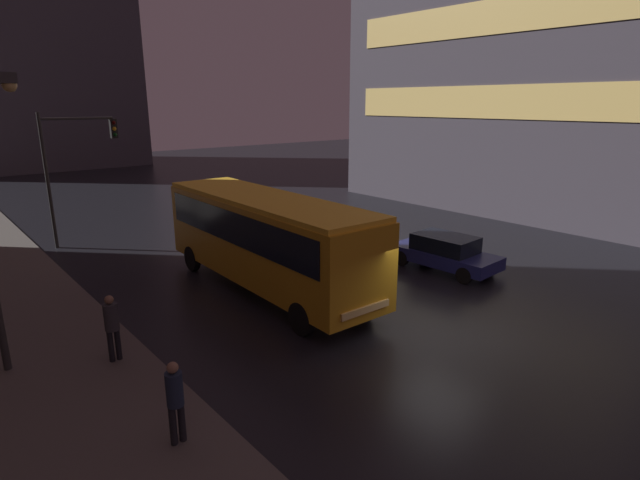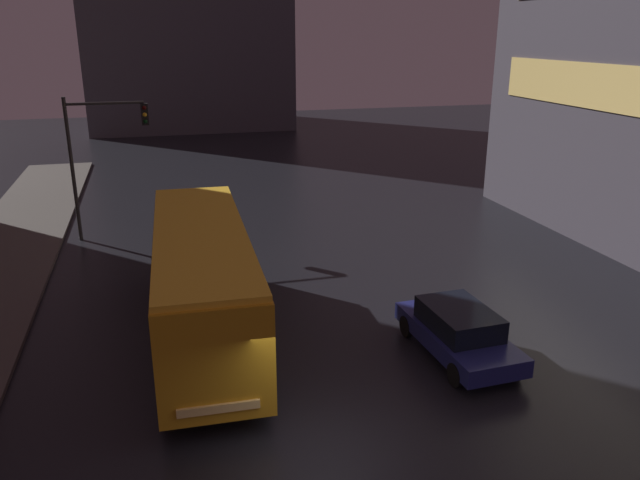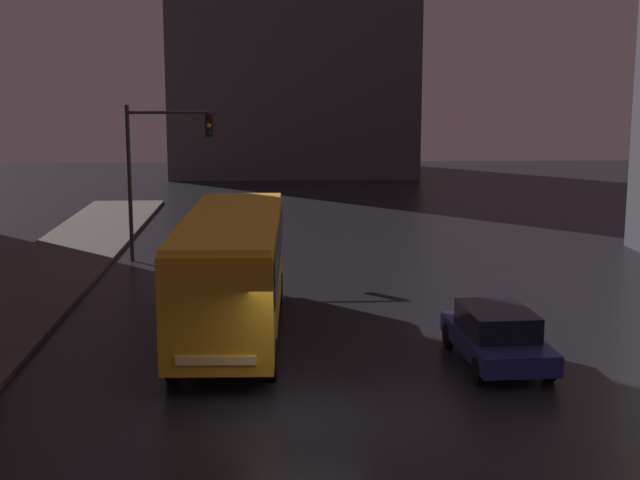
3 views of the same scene
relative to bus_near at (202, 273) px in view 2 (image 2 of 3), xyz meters
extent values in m
plane|color=black|center=(1.83, -6.20, -2.10)|extent=(120.00, 120.00, 0.00)
cube|color=#E0B25B|center=(-6.15, 45.11, 6.49)|extent=(0.24, 10.20, 1.80)
cube|color=orange|center=(0.00, 0.00, -0.20)|extent=(2.88, 10.27, 2.70)
cube|color=black|center=(0.00, 0.00, 0.40)|extent=(2.92, 9.45, 1.10)
cube|color=yellow|center=(0.00, 0.00, 1.23)|extent=(2.83, 10.06, 0.16)
cube|color=#F4CC72|center=(-0.16, -5.11, -1.15)|extent=(1.79, 0.16, 0.20)
cylinder|color=black|center=(1.06, -3.73, -1.60)|extent=(0.28, 1.01, 1.00)
cylinder|color=black|center=(-1.30, -3.65, -1.60)|extent=(0.28, 1.01, 1.00)
cylinder|color=black|center=(1.30, 3.66, -1.60)|extent=(0.28, 1.01, 1.00)
cylinder|color=black|center=(-1.06, 3.73, -1.60)|extent=(0.28, 1.01, 1.00)
cube|color=navy|center=(6.73, -2.75, -1.55)|extent=(2.08, 4.40, 0.50)
cube|color=black|center=(6.73, -2.75, -0.99)|extent=(1.70, 2.45, 0.62)
cylinder|color=black|center=(7.66, -4.16, -1.78)|extent=(0.23, 0.65, 0.64)
cylinder|color=black|center=(5.95, -4.24, -1.78)|extent=(0.23, 0.65, 0.64)
cylinder|color=black|center=(7.52, -1.25, -1.78)|extent=(0.23, 0.65, 0.64)
cylinder|color=black|center=(5.81, -1.33, -1.78)|extent=(0.23, 0.65, 0.64)
cylinder|color=#2D2D2D|center=(-4.42, 10.79, 0.97)|extent=(0.16, 0.16, 6.13)
cylinder|color=#2D2D2D|center=(-2.85, 10.79, 3.73)|extent=(3.14, 0.12, 0.12)
cube|color=black|center=(-1.29, 10.79, 3.23)|extent=(0.30, 0.24, 0.90)
sphere|color=#390706|center=(-1.29, 10.65, 3.51)|extent=(0.18, 0.18, 0.18)
sphere|color=gold|center=(-1.29, 10.65, 3.23)|extent=(0.18, 0.18, 0.18)
sphere|color=black|center=(-1.29, 10.65, 2.95)|extent=(0.18, 0.18, 0.18)
camera|label=1|loc=(-9.47, -14.14, 4.44)|focal=28.00mm
camera|label=2|loc=(-1.07, -16.86, 6.57)|focal=35.00mm
camera|label=3|loc=(1.10, -24.10, 4.95)|focal=50.00mm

